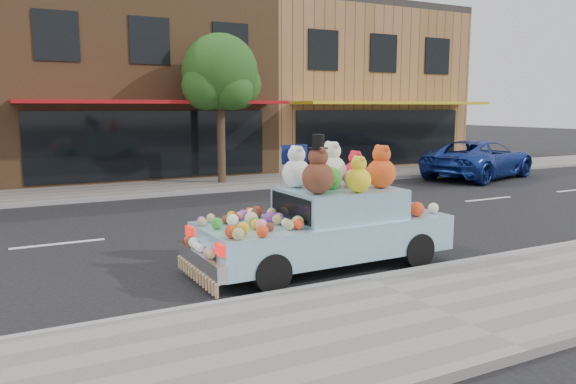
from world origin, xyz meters
TOP-DOWN VIEW (x-y plane):
  - ground at (0.00, 0.00)m, footprint 120.00×120.00m
  - near_sidewalk at (0.00, -6.50)m, footprint 60.00×3.00m
  - far_sidewalk at (0.00, 6.50)m, footprint 60.00×3.00m
  - near_kerb at (0.00, -5.00)m, footprint 60.00×0.12m
  - far_kerb at (0.00, 5.00)m, footprint 60.00×0.12m
  - storefront_mid at (0.00, 11.97)m, footprint 10.00×9.80m
  - storefront_right at (10.00, 11.97)m, footprint 10.00×9.80m
  - street_tree at (2.03, 6.55)m, footprint 3.00×2.70m
  - car_blue at (11.55, 3.78)m, footprint 5.81×3.91m
  - art_car at (-0.05, -3.86)m, footprint 4.50×1.82m

SIDE VIEW (x-z plane):
  - ground at x=0.00m, z-range 0.00..0.00m
  - near_sidewalk at x=0.00m, z-range 0.00..0.12m
  - far_sidewalk at x=0.00m, z-range 0.00..0.12m
  - near_kerb at x=0.00m, z-range 0.00..0.13m
  - far_kerb at x=0.00m, z-range 0.00..0.13m
  - car_blue at x=11.55m, z-range 0.00..1.48m
  - art_car at x=-0.05m, z-range -0.35..1.96m
  - storefront_mid at x=0.00m, z-range -0.01..7.29m
  - storefront_right at x=10.00m, z-range -0.01..7.29m
  - street_tree at x=2.03m, z-range 1.08..6.30m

